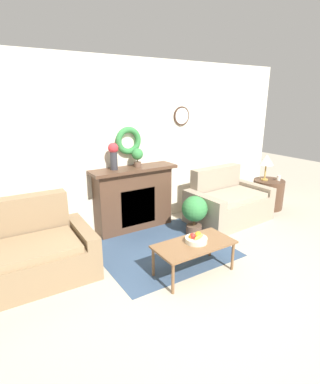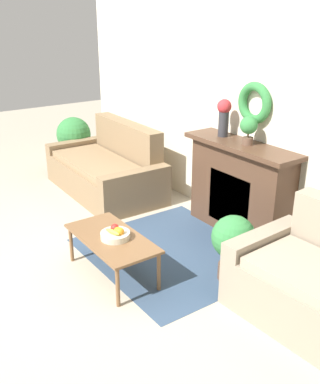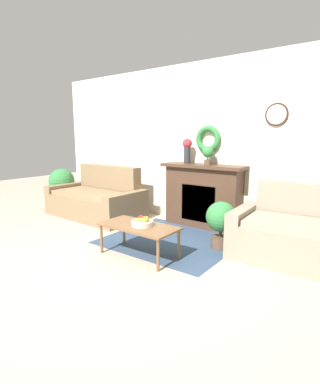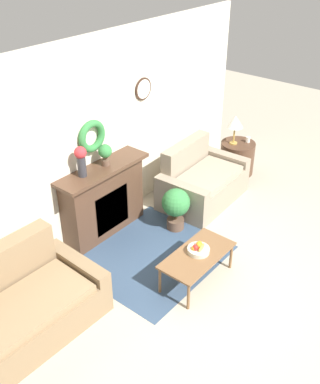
{
  "view_description": "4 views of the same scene",
  "coord_description": "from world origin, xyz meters",
  "px_view_note": "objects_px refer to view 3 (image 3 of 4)",
  "views": [
    {
      "loc": [
        -2.03,
        -1.99,
        2.09
      ],
      "look_at": [
        0.05,
        1.28,
        0.88
      ],
      "focal_mm": 28.0,
      "sensor_mm": 36.0,
      "label": 1
    },
    {
      "loc": [
        3.36,
        -1.2,
        2.35
      ],
      "look_at": [
        0.04,
        1.15,
        0.7
      ],
      "focal_mm": 42.0,
      "sensor_mm": 36.0,
      "label": 2
    },
    {
      "loc": [
        2.44,
        -2.16,
        1.49
      ],
      "look_at": [
        -0.17,
        1.35,
        0.68
      ],
      "focal_mm": 28.0,
      "sensor_mm": 36.0,
      "label": 3
    },
    {
      "loc": [
        -3.46,
        -1.76,
        3.89
      ],
      "look_at": [
        0.31,
        1.33,
        0.88
      ],
      "focal_mm": 42.0,
      "sensor_mm": 36.0,
      "label": 4
    }
  ],
  "objects_px": {
    "couch_left": "(97,200)",
    "potted_plant_floor_by_loveseat": "(221,220)",
    "fireplace": "(203,195)",
    "coffee_table": "(139,228)",
    "potted_plant_floor_by_couch": "(62,183)",
    "fruit_bowl": "(142,222)",
    "potted_plant_on_mantel": "(208,153)",
    "loveseat_right": "(294,235)",
    "vase_on_mantel_left": "(187,149)"
  },
  "relations": [
    {
      "from": "couch_left",
      "to": "fruit_bowl",
      "type": "height_order",
      "value": "couch_left"
    },
    {
      "from": "fireplace",
      "to": "coffee_table",
      "type": "height_order",
      "value": "fireplace"
    },
    {
      "from": "loveseat_right",
      "to": "potted_plant_floor_by_loveseat",
      "type": "height_order",
      "value": "loveseat_right"
    },
    {
      "from": "loveseat_right",
      "to": "fruit_bowl",
      "type": "bearing_deg",
      "value": -149.13
    },
    {
      "from": "couch_left",
      "to": "vase_on_mantel_left",
      "type": "xyz_separation_m",
      "value": [
        1.61,
        0.61,
        0.97
      ]
    },
    {
      "from": "couch_left",
      "to": "potted_plant_floor_by_loveseat",
      "type": "distance_m",
      "value": 2.62
    },
    {
      "from": "couch_left",
      "to": "coffee_table",
      "type": "distance_m",
      "value": 2.16
    },
    {
      "from": "loveseat_right",
      "to": "vase_on_mantel_left",
      "type": "distance_m",
      "value": 2.2
    },
    {
      "from": "loveseat_right",
      "to": "potted_plant_floor_by_couch",
      "type": "height_order",
      "value": "loveseat_right"
    },
    {
      "from": "vase_on_mantel_left",
      "to": "fireplace",
      "type": "bearing_deg",
      "value": -0.99
    },
    {
      "from": "loveseat_right",
      "to": "potted_plant_floor_by_couch",
      "type": "distance_m",
      "value": 4.64
    },
    {
      "from": "fireplace",
      "to": "potted_plant_floor_by_couch",
      "type": "bearing_deg",
      "value": -169.68
    },
    {
      "from": "couch_left",
      "to": "loveseat_right",
      "type": "bearing_deg",
      "value": 1.81
    },
    {
      "from": "fireplace",
      "to": "couch_left",
      "type": "relative_size",
      "value": 0.76
    },
    {
      "from": "potted_plant_floor_by_loveseat",
      "to": "potted_plant_floor_by_couch",
      "type": "bearing_deg",
      "value": 177.17
    },
    {
      "from": "potted_plant_on_mantel",
      "to": "potted_plant_floor_by_couch",
      "type": "xyz_separation_m",
      "value": [
        -3.14,
        -0.54,
        -0.7
      ]
    },
    {
      "from": "fireplace",
      "to": "loveseat_right",
      "type": "bearing_deg",
      "value": -20.01
    },
    {
      "from": "fruit_bowl",
      "to": "potted_plant_floor_by_couch",
      "type": "bearing_deg",
      "value": 161.5
    },
    {
      "from": "coffee_table",
      "to": "fruit_bowl",
      "type": "distance_m",
      "value": 0.1
    },
    {
      "from": "fireplace",
      "to": "potted_plant_floor_by_loveseat",
      "type": "height_order",
      "value": "fireplace"
    },
    {
      "from": "loveseat_right",
      "to": "coffee_table",
      "type": "distance_m",
      "value": 1.9
    },
    {
      "from": "potted_plant_floor_by_loveseat",
      "to": "fireplace",
      "type": "bearing_deg",
      "value": 132.66
    },
    {
      "from": "coffee_table",
      "to": "potted_plant_floor_by_couch",
      "type": "bearing_deg",
      "value": 160.92
    },
    {
      "from": "couch_left",
      "to": "potted_plant_floor_by_loveseat",
      "type": "xyz_separation_m",
      "value": [
        2.61,
        -0.14,
        0.08
      ]
    },
    {
      "from": "vase_on_mantel_left",
      "to": "potted_plant_floor_by_couch",
      "type": "height_order",
      "value": "vase_on_mantel_left"
    },
    {
      "from": "loveseat_right",
      "to": "vase_on_mantel_left",
      "type": "height_order",
      "value": "vase_on_mantel_left"
    },
    {
      "from": "couch_left",
      "to": "loveseat_right",
      "type": "xyz_separation_m",
      "value": [
        3.49,
        0.03,
        0.0
      ]
    },
    {
      "from": "potted_plant_on_mantel",
      "to": "potted_plant_floor_by_couch",
      "type": "relative_size",
      "value": 0.36
    },
    {
      "from": "fruit_bowl",
      "to": "vase_on_mantel_left",
      "type": "bearing_deg",
      "value": 102.22
    },
    {
      "from": "loveseat_right",
      "to": "couch_left",
      "type": "bearing_deg",
      "value": 177.83
    },
    {
      "from": "fruit_bowl",
      "to": "coffee_table",
      "type": "bearing_deg",
      "value": -154.81
    },
    {
      "from": "coffee_table",
      "to": "loveseat_right",
      "type": "bearing_deg",
      "value": 33.32
    },
    {
      "from": "fruit_bowl",
      "to": "potted_plant_on_mantel",
      "type": "distance_m",
      "value": 1.76
    },
    {
      "from": "couch_left",
      "to": "loveseat_right",
      "type": "relative_size",
      "value": 1.28
    },
    {
      "from": "potted_plant_floor_by_couch",
      "to": "coffee_table",
      "type": "bearing_deg",
      "value": -19.08
    },
    {
      "from": "potted_plant_on_mantel",
      "to": "potted_plant_floor_by_loveseat",
      "type": "relative_size",
      "value": 0.47
    },
    {
      "from": "couch_left",
      "to": "coffee_table",
      "type": "height_order",
      "value": "couch_left"
    },
    {
      "from": "couch_left",
      "to": "coffee_table",
      "type": "relative_size",
      "value": 1.86
    },
    {
      "from": "fruit_bowl",
      "to": "potted_plant_on_mantel",
      "type": "height_order",
      "value": "potted_plant_on_mantel"
    },
    {
      "from": "fireplace",
      "to": "vase_on_mantel_left",
      "type": "distance_m",
      "value": 0.82
    },
    {
      "from": "fireplace",
      "to": "coffee_table",
      "type": "bearing_deg",
      "value": -90.62
    },
    {
      "from": "loveseat_right",
      "to": "coffee_table",
      "type": "relative_size",
      "value": 1.45
    },
    {
      "from": "loveseat_right",
      "to": "fireplace",
      "type": "bearing_deg",
      "value": 157.33
    },
    {
      "from": "loveseat_right",
      "to": "potted_plant_floor_by_loveseat",
      "type": "bearing_deg",
      "value": -171.6
    },
    {
      "from": "fireplace",
      "to": "fruit_bowl",
      "type": "xyz_separation_m",
      "value": [
        0.03,
        -1.59,
        -0.08
      ]
    },
    {
      "from": "fireplace",
      "to": "vase_on_mantel_left",
      "type": "height_order",
      "value": "vase_on_mantel_left"
    },
    {
      "from": "potted_plant_on_mantel",
      "to": "potted_plant_floor_by_loveseat",
      "type": "distance_m",
      "value": 1.26
    },
    {
      "from": "potted_plant_floor_by_loveseat",
      "to": "couch_left",
      "type": "bearing_deg",
      "value": 176.87
    },
    {
      "from": "couch_left",
      "to": "potted_plant_floor_by_loveseat",
      "type": "relative_size",
      "value": 2.9
    },
    {
      "from": "couch_left",
      "to": "potted_plant_floor_by_couch",
      "type": "relative_size",
      "value": 2.25
    }
  ]
}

